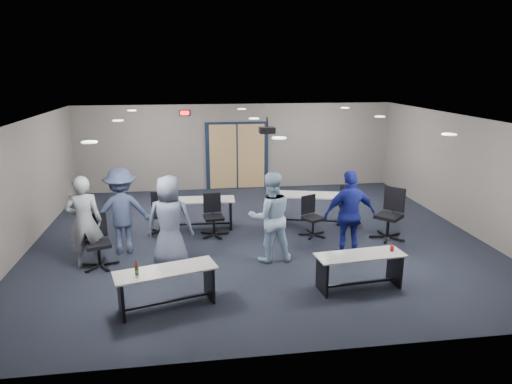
{
  "coord_description": "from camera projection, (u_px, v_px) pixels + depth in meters",
  "views": [
    {
      "loc": [
        -1.43,
        -9.82,
        3.78
      ],
      "look_at": [
        -0.07,
        -0.3,
        1.16
      ],
      "focal_mm": 32.0,
      "sensor_mm": 36.0,
      "label": 1
    }
  ],
  "objects": [
    {
      "name": "floor",
      "position": [
        257.0,
        237.0,
        10.57
      ],
      "size": [
        10.0,
        10.0,
        0.0
      ],
      "primitive_type": "plane",
      "color": "black",
      "rests_on": "ground"
    },
    {
      "name": "back_wall",
      "position": [
        237.0,
        147.0,
        14.51
      ],
      "size": [
        10.0,
        0.04,
        2.7
      ],
      "primitive_type": "cube",
      "color": "gray",
      "rests_on": "floor"
    },
    {
      "name": "front_wall",
      "position": [
        307.0,
        262.0,
        5.91
      ],
      "size": [
        10.0,
        0.04,
        2.7
      ],
      "primitive_type": "cube",
      "color": "gray",
      "rests_on": "floor"
    },
    {
      "name": "left_wall",
      "position": [
        21.0,
        188.0,
        9.53
      ],
      "size": [
        0.04,
        9.0,
        2.7
      ],
      "primitive_type": "cube",
      "color": "gray",
      "rests_on": "floor"
    },
    {
      "name": "right_wall",
      "position": [
        464.0,
        173.0,
        10.89
      ],
      "size": [
        0.04,
        9.0,
        2.7
      ],
      "primitive_type": "cube",
      "color": "gray",
      "rests_on": "floor"
    },
    {
      "name": "ceiling",
      "position": [
        257.0,
        120.0,
        9.86
      ],
      "size": [
        10.0,
        9.0,
        0.04
      ],
      "primitive_type": "cube",
      "color": "white",
      "rests_on": "back_wall"
    },
    {
      "name": "double_door",
      "position": [
        237.0,
        156.0,
        14.55
      ],
      "size": [
        2.0,
        0.07,
        2.2
      ],
      "color": "black",
      "rests_on": "back_wall"
    },
    {
      "name": "exit_sign",
      "position": [
        185.0,
        113.0,
        13.95
      ],
      "size": [
        0.32,
        0.07,
        0.18
      ],
      "color": "black",
      "rests_on": "back_wall"
    },
    {
      "name": "ceiling_projector",
      "position": [
        267.0,
        130.0,
        10.45
      ],
      "size": [
        0.35,
        0.32,
        0.37
      ],
      "color": "black",
      "rests_on": "ceiling"
    },
    {
      "name": "ceiling_can_lights",
      "position": [
        256.0,
        120.0,
        10.1
      ],
      "size": [
        6.24,
        5.74,
        0.02
      ],
      "primitive_type": null,
      "color": "white",
      "rests_on": "ceiling"
    },
    {
      "name": "table_front_left",
      "position": [
        166.0,
        281.0,
        7.35
      ],
      "size": [
        1.71,
        0.96,
        0.9
      ],
      "rotation": [
        0.0,
        0.0,
        0.27
      ],
      "color": "beige",
      "rests_on": "floor"
    },
    {
      "name": "table_front_right",
      "position": [
        360.0,
        265.0,
        8.01
      ],
      "size": [
        1.61,
        0.68,
        0.74
      ],
      "rotation": [
        0.0,
        0.0,
        0.1
      ],
      "color": "beige",
      "rests_on": "floor"
    },
    {
      "name": "table_back_left",
      "position": [
        198.0,
        208.0,
        11.03
      ],
      "size": [
        1.81,
        0.67,
        0.72
      ],
      "rotation": [
        0.0,
        0.0,
        -0.04
      ],
      "color": "beige",
      "rests_on": "floor"
    },
    {
      "name": "table_back_right",
      "position": [
        317.0,
        204.0,
        11.25
      ],
      "size": [
        2.01,
        1.09,
        0.78
      ],
      "rotation": [
        0.0,
        0.0,
        -0.25
      ],
      "color": "beige",
      "rests_on": "floor"
    },
    {
      "name": "chair_back_a",
      "position": [
        160.0,
        213.0,
        10.72
      ],
      "size": [
        0.61,
        0.61,
        0.95
      ],
      "primitive_type": null,
      "rotation": [
        0.0,
        0.0,
        0.03
      ],
      "color": "black",
      "rests_on": "floor"
    },
    {
      "name": "chair_back_b",
      "position": [
        214.0,
        216.0,
        10.51
      ],
      "size": [
        0.68,
        0.68,
        0.97
      ],
      "primitive_type": null,
      "rotation": [
        0.0,
        0.0,
        0.11
      ],
      "color": "black",
      "rests_on": "floor"
    },
    {
      "name": "chair_back_c",
      "position": [
        313.0,
        217.0,
        10.5
      ],
      "size": [
        0.79,
        0.79,
        0.94
      ],
      "primitive_type": null,
      "rotation": [
        0.0,
        0.0,
        0.44
      ],
      "color": "black",
      "rests_on": "floor"
    },
    {
      "name": "chair_back_d",
      "position": [
        348.0,
        206.0,
        11.31
      ],
      "size": [
        0.71,
        0.71,
        0.95
      ],
      "primitive_type": null,
      "rotation": [
        0.0,
        0.0,
        -0.21
      ],
      "color": "black",
      "rests_on": "floor"
    },
    {
      "name": "chair_loose_left",
      "position": [
        98.0,
        242.0,
        8.83
      ],
      "size": [
        0.82,
        0.82,
        1.04
      ],
      "primitive_type": null,
      "rotation": [
        0.0,
        0.0,
        0.3
      ],
      "color": "black",
      "rests_on": "floor"
    },
    {
      "name": "chair_loose_right",
      "position": [
        389.0,
        214.0,
        10.31
      ],
      "size": [
        1.03,
        1.03,
        1.16
      ],
      "primitive_type": null,
      "rotation": [
        0.0,
        0.0,
        -0.84
      ],
      "color": "black",
      "rests_on": "floor"
    },
    {
      "name": "person_gray",
      "position": [
        84.0,
        222.0,
        8.79
      ],
      "size": [
        0.71,
        0.51,
        1.83
      ],
      "primitive_type": "imported",
      "rotation": [
        0.0,
        0.0,
        3.25
      ],
      "color": "#91999E",
      "rests_on": "floor"
    },
    {
      "name": "person_plaid",
      "position": [
        170.0,
        222.0,
        8.79
      ],
      "size": [
        0.98,
        0.72,
        1.83
      ],
      "primitive_type": "imported",
      "rotation": [
        0.0,
        0.0,
        2.98
      ],
      "color": "slate",
      "rests_on": "floor"
    },
    {
      "name": "person_lightblue",
      "position": [
        270.0,
        217.0,
        9.06
      ],
      "size": [
        0.94,
        0.76,
        1.83
      ],
      "primitive_type": "imported",
      "rotation": [
        0.0,
        0.0,
        3.21
      ],
      "color": "#C0E2FF",
      "rests_on": "floor"
    },
    {
      "name": "person_navy",
      "position": [
        350.0,
        215.0,
        9.21
      ],
      "size": [
        1.09,
        0.48,
        1.83
      ],
      "primitive_type": "imported",
      "rotation": [
        0.0,
        0.0,
        3.17
      ],
      "color": "navy",
      "rests_on": "floor"
    },
    {
      "name": "person_back",
      "position": [
        122.0,
        211.0,
        9.46
      ],
      "size": [
        1.27,
        0.85,
        1.82
      ],
      "primitive_type": "imported",
      "rotation": [
        0.0,
        0.0,
        3.29
      ],
      "color": "#3A4568",
      "rests_on": "floor"
    }
  ]
}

